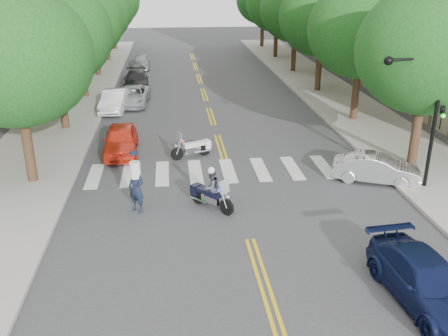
{
  "coord_description": "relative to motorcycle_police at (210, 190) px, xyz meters",
  "views": [
    {
      "loc": [
        -2.59,
        -15.19,
        8.84
      ],
      "look_at": [
        -0.52,
        3.62,
        1.3
      ],
      "focal_mm": 40.0,
      "sensor_mm": 36.0,
      "label": 1
    }
  ],
  "objects": [
    {
      "name": "sedan_blue",
      "position": [
        5.54,
        -6.66,
        -0.12
      ],
      "size": [
        2.3,
        4.76,
        1.34
      ],
      "primitive_type": "imported",
      "rotation": [
        0.0,
        0.0,
        0.09
      ],
      "color": "#0F1740",
      "rests_on": "ground"
    },
    {
      "name": "convertible",
      "position": [
        7.56,
        1.87,
        -0.16
      ],
      "size": [
        4.01,
        2.68,
        1.25
      ],
      "primitive_type": "imported",
      "rotation": [
        0.0,
        0.0,
        1.18
      ],
      "color": "#B4B4B6",
      "rests_on": "ground"
    },
    {
      "name": "tree_l_2",
      "position": [
        -7.64,
        19.37,
        4.77
      ],
      "size": [
        6.4,
        6.4,
        8.45
      ],
      "color": "#382316",
      "rests_on": "ground"
    },
    {
      "name": "ground",
      "position": [
        1.16,
        -2.63,
        -0.79
      ],
      "size": [
        140.0,
        140.0,
        0.0
      ],
      "primitive_type": "plane",
      "color": "#38383A",
      "rests_on": "ground"
    },
    {
      "name": "tree_l_4",
      "position": [
        -7.64,
        35.37,
        4.77
      ],
      "size": [
        6.4,
        6.4,
        8.45
      ],
      "color": "#382316",
      "rests_on": "ground"
    },
    {
      "name": "tree_l_3",
      "position": [
        -7.64,
        27.37,
        4.77
      ],
      "size": [
        6.4,
        6.4,
        8.45
      ],
      "color": "#382316",
      "rests_on": "ground"
    },
    {
      "name": "officer_standing",
      "position": [
        -2.87,
        0.02,
        0.21
      ],
      "size": [
        0.87,
        0.83,
        2.0
      ],
      "primitive_type": "imported",
      "rotation": [
        0.0,
        0.0,
        -0.68
      ],
      "color": "#171E34",
      "rests_on": "ground"
    },
    {
      "name": "parked_car_e",
      "position": [
        -4.04,
        30.77,
        -0.11
      ],
      "size": [
        1.62,
        3.99,
        1.36
      ],
      "primitive_type": "imported",
      "rotation": [
        0.0,
        0.0,
        0.01
      ],
      "color": "gray",
      "rests_on": "ground"
    },
    {
      "name": "tree_l_1",
      "position": [
        -7.64,
        11.37,
        4.77
      ],
      "size": [
        6.4,
        6.4,
        8.45
      ],
      "color": "#382316",
      "rests_on": "ground"
    },
    {
      "name": "parked_car_a",
      "position": [
        -4.04,
        6.87,
        -0.06
      ],
      "size": [
        1.85,
        4.3,
        1.45
      ],
      "primitive_type": "imported",
      "rotation": [
        0.0,
        0.0,
        0.03
      ],
      "color": "red",
      "rests_on": "ground"
    },
    {
      "name": "tree_r_1",
      "position": [
        9.96,
        11.37,
        4.77
      ],
      "size": [
        6.4,
        6.4,
        8.45
      ],
      "color": "#382316",
      "rests_on": "ground"
    },
    {
      "name": "sidewalk_left",
      "position": [
        -8.34,
        19.37,
        -0.71
      ],
      "size": [
        5.0,
        60.0,
        0.15
      ],
      "primitive_type": "cube",
      "color": "#9E9991",
      "rests_on": "ground"
    },
    {
      "name": "sidewalk_right",
      "position": [
        10.66,
        19.37,
        -0.71
      ],
      "size": [
        5.0,
        60.0,
        0.15
      ],
      "primitive_type": "cube",
      "color": "#9E9991",
      "rests_on": "ground"
    },
    {
      "name": "tree_r_2",
      "position": [
        9.96,
        19.37,
        4.77
      ],
      "size": [
        6.4,
        6.4,
        8.45
      ],
      "color": "#382316",
      "rests_on": "ground"
    },
    {
      "name": "tree_r_4",
      "position": [
        9.96,
        35.37,
        4.77
      ],
      "size": [
        6.4,
        6.4,
        8.45
      ],
      "color": "#382316",
      "rests_on": "ground"
    },
    {
      "name": "tree_r_0",
      "position": [
        9.96,
        3.37,
        4.77
      ],
      "size": [
        6.4,
        6.4,
        8.45
      ],
      "color": "#382316",
      "rests_on": "ground"
    },
    {
      "name": "tree_r_3",
      "position": [
        9.96,
        27.37,
        4.77
      ],
      "size": [
        6.4,
        6.4,
        8.45
      ],
      "color": "#382316",
      "rests_on": "ground"
    },
    {
      "name": "parked_car_b",
      "position": [
        -5.14,
        15.37,
        -0.09
      ],
      "size": [
        1.81,
        4.35,
        1.4
      ],
      "primitive_type": "imported",
      "rotation": [
        0.0,
        0.0,
        -0.08
      ],
      "color": "white",
      "rests_on": "ground"
    },
    {
      "name": "traffic_signal_pole",
      "position": [
        8.88,
        0.87,
        2.93
      ],
      "size": [
        2.82,
        0.42,
        6.0
      ],
      "color": "black",
      "rests_on": "ground"
    },
    {
      "name": "motorcycle_parked",
      "position": [
        -0.31,
        5.93,
        -0.3
      ],
      "size": [
        2.06,
        1.07,
        1.39
      ],
      "rotation": [
        0.0,
        0.0,
        1.96
      ],
      "color": "black",
      "rests_on": "ground"
    },
    {
      "name": "parked_car_c",
      "position": [
        -4.04,
        16.87,
        -0.15
      ],
      "size": [
        2.48,
        4.76,
        1.28
      ],
      "primitive_type": "imported",
      "rotation": [
        0.0,
        0.0,
        -0.08
      ],
      "color": "#9DA0A5",
      "rests_on": "ground"
    },
    {
      "name": "motorcycle_police",
      "position": [
        0.0,
        0.0,
        0.0
      ],
      "size": [
        1.62,
        1.79,
        1.77
      ],
      "rotation": [
        0.0,
        0.0,
        3.86
      ],
      "color": "black",
      "rests_on": "ground"
    },
    {
      "name": "tree_r_5",
      "position": [
        9.96,
        43.37,
        4.77
      ],
      "size": [
        6.4,
        6.4,
        8.45
      ],
      "color": "#382316",
      "rests_on": "ground"
    },
    {
      "name": "parked_car_d",
      "position": [
        -4.04,
        21.87,
        -0.1
      ],
      "size": [
        2.08,
        4.78,
        1.37
      ],
      "primitive_type": "imported",
      "rotation": [
        0.0,
        0.0,
        0.04
      ],
      "color": "black",
      "rests_on": "ground"
    },
    {
      "name": "tree_l_0",
      "position": [
        -7.64,
        3.37,
        4.77
      ],
      "size": [
        6.4,
        6.4,
        8.45
      ],
      "color": "#382316",
      "rests_on": "ground"
    },
    {
      "name": "tree_l_5",
      "position": [
        -7.64,
        43.37,
        4.77
      ],
      "size": [
        6.4,
        6.4,
        8.45
      ],
      "color": "#382316",
      "rests_on": "ground"
    }
  ]
}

